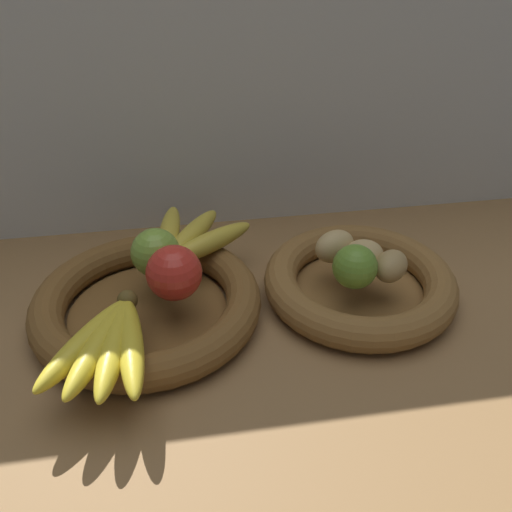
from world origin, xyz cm
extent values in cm
cube|color=olive|center=(0.00, 0.00, -1.50)|extent=(140.00, 90.00, 3.00)
cube|color=silver|center=(0.00, 30.00, 27.50)|extent=(140.00, 3.00, 55.00)
cylinder|color=brown|center=(-17.38, 2.26, 0.50)|extent=(23.61, 23.61, 1.00)
torus|color=brown|center=(-17.38, 2.26, 2.57)|extent=(33.93, 33.93, 5.14)
cylinder|color=brown|center=(15.37, 2.26, 0.50)|extent=(20.31, 20.31, 1.00)
torus|color=brown|center=(15.37, 2.26, 2.57)|extent=(29.90, 29.90, 5.14)
sphere|color=#7AA338|center=(-15.46, 6.02, 8.79)|extent=(7.32, 7.32, 7.32)
sphere|color=red|center=(-12.92, -0.21, 9.08)|extent=(7.89, 7.89, 7.89)
ellipsoid|color=gold|center=(-24.42, -9.71, 6.71)|extent=(12.42, 16.99, 3.14)
ellipsoid|color=gold|center=(-22.67, -10.58, 6.71)|extent=(9.21, 18.12, 3.14)
ellipsoid|color=gold|center=(-20.78, -11.05, 6.71)|extent=(5.58, 18.41, 3.14)
ellipsoid|color=gold|center=(-18.82, -11.11, 6.71)|extent=(4.57, 18.34, 3.14)
sphere|color=brown|center=(-19.54, -2.06, 6.71)|extent=(2.83, 2.83, 2.83)
ellipsoid|color=gold|center=(-7.29, 10.57, 6.79)|extent=(16.24, 12.20, 3.31)
ellipsoid|color=gold|center=(-9.93, 13.16, 6.79)|extent=(11.94, 16.37, 3.31)
ellipsoid|color=gold|center=(-13.43, 14.40, 6.79)|extent=(5.43, 17.51, 3.31)
sphere|color=brown|center=(-14.50, 5.85, 6.79)|extent=(2.98, 2.98, 2.98)
ellipsoid|color=#A38451|center=(18.58, -0.96, 7.40)|extent=(7.56, 7.61, 4.53)
ellipsoid|color=tan|center=(15.37, 2.26, 7.45)|extent=(7.73, 7.14, 4.63)
ellipsoid|color=tan|center=(11.74, 5.07, 7.70)|extent=(7.95, 6.87, 5.12)
sphere|color=olive|center=(12.77, -1.65, 8.40)|extent=(6.52, 6.52, 6.52)
camera|label=1|loc=(-11.38, -62.07, 53.01)|focal=37.96mm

